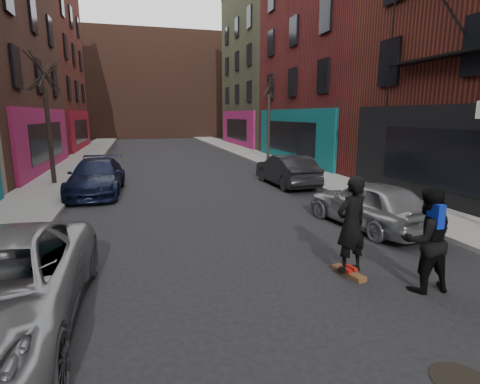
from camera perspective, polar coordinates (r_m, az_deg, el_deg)
sidewalk_left at (r=30.73m, az=-22.38°, el=5.07°), size 2.50×84.00×0.13m
sidewalk_right at (r=31.72m, az=0.73°, el=6.13°), size 2.50×84.00×0.13m
buildings_right at (r=23.36m, az=30.84°, el=22.12°), size 12.00×56.00×16.00m
building_far at (r=56.53m, az=-13.25°, el=15.33°), size 40.00×10.00×14.00m
tree_left_far at (r=18.72m, az=-27.35°, el=11.11°), size 2.00×2.00×6.50m
tree_right_far at (r=25.84m, az=4.40°, el=12.51°), size 2.00×2.00×6.80m
parked_left_end at (r=16.18m, az=-21.02°, el=2.18°), size 2.18×4.90×1.40m
parked_right_far at (r=11.19m, az=19.13°, el=-1.71°), size 2.15×4.24×1.38m
parked_right_end at (r=17.07m, az=7.10°, el=3.34°), size 1.62×4.30×1.40m
skateboard at (r=7.98m, az=16.18°, el=-11.76°), size 0.38×0.83×0.10m
skateboarder at (r=7.64m, az=16.61°, el=-4.78°), size 0.78×0.59×1.92m
pedestrian at (r=7.55m, az=26.48°, el=-6.53°), size 0.98×0.79×1.91m
manhole at (r=5.74m, az=30.59°, el=-23.52°), size 0.78×0.78×0.01m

